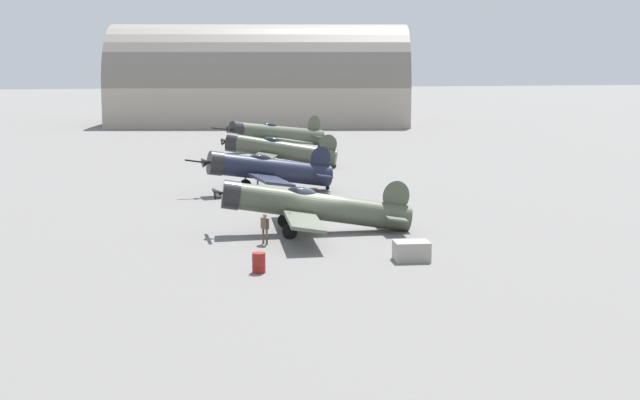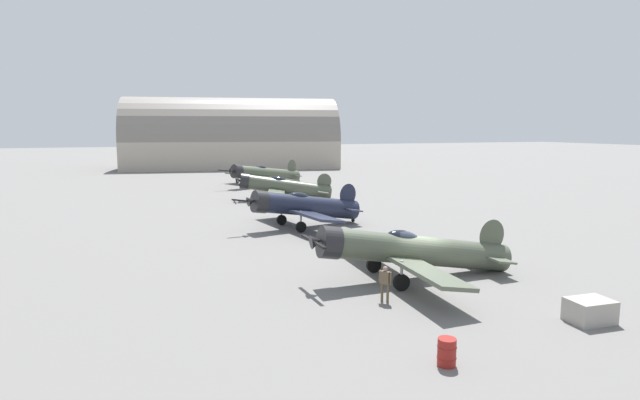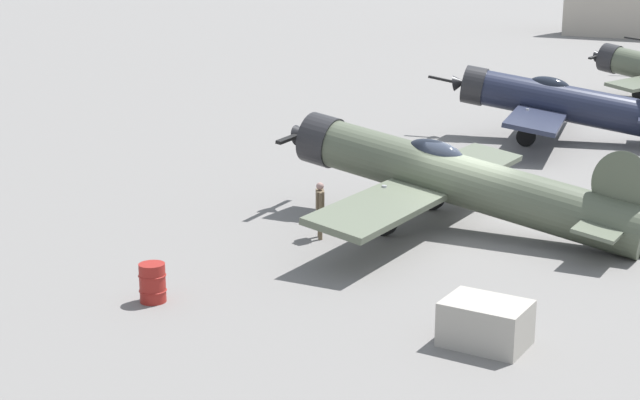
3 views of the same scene
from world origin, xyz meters
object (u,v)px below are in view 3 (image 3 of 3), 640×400
equipment_crate (486,323)px  fuel_drum (153,283)px  airplane_mid_apron (557,103)px  airplane_foreground (451,179)px  ground_crew_mechanic (320,205)px

equipment_crate → fuel_drum: equipment_crate is taller
airplane_mid_apron → fuel_drum: 23.85m
airplane_foreground → ground_crew_mechanic: (-2.82, -2.64, -0.50)m
ground_crew_mechanic → airplane_foreground: bearing=-168.6°
airplane_foreground → ground_crew_mechanic: bearing=46.4°
equipment_crate → fuel_drum: 7.52m
airplane_mid_apron → fuel_drum: bearing=73.6°
airplane_mid_apron → ground_crew_mechanic: airplane_mid_apron is taller
ground_crew_mechanic → equipment_crate: bearing=110.6°
airplane_mid_apron → equipment_crate: bearing=92.0°
airplane_mid_apron → fuel_drum: airplane_mid_apron is taller
equipment_crate → ground_crew_mechanic: bearing=142.2°
ground_crew_mechanic → fuel_drum: size_ratio=1.77×
airplane_mid_apron → equipment_crate: (4.25, -22.41, -1.19)m
equipment_crate → airplane_mid_apron: bearing=100.7°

